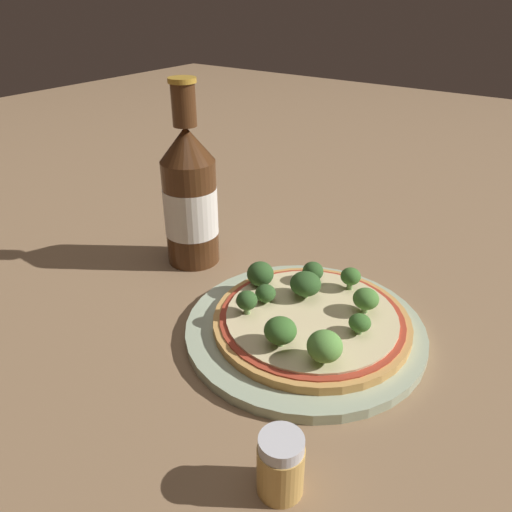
# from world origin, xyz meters

# --- Properties ---
(ground_plane) EXTENTS (3.00, 3.00, 0.00)m
(ground_plane) POSITION_xyz_m (0.00, 0.00, 0.00)
(ground_plane) COLOR #846647
(plate) EXTENTS (0.26, 0.26, 0.01)m
(plate) POSITION_xyz_m (0.02, 0.01, 0.01)
(plate) COLOR #A3B293
(plate) RESTS_ON ground_plane
(pizza) EXTENTS (0.22, 0.22, 0.01)m
(pizza) POSITION_xyz_m (0.02, 0.00, 0.02)
(pizza) COLOR tan
(pizza) RESTS_ON plate
(broccoli_floret_0) EXTENTS (0.03, 0.03, 0.03)m
(broccoli_floret_0) POSITION_xyz_m (0.06, -0.04, 0.04)
(broccoli_floret_0) COLOR #6B8E51
(broccoli_floret_0) RESTS_ON pizza
(broccoli_floret_1) EXTENTS (0.02, 0.02, 0.03)m
(broccoli_floret_1) POSITION_xyz_m (-0.02, 0.06, 0.04)
(broccoli_floret_1) COLOR #6B8E51
(broccoli_floret_1) RESTS_ON pizza
(broccoli_floret_2) EXTENTS (0.03, 0.03, 0.03)m
(broccoli_floret_2) POSITION_xyz_m (0.08, 0.03, 0.04)
(broccoli_floret_2) COLOR #6B8E51
(broccoli_floret_2) RESTS_ON pizza
(broccoli_floret_3) EXTENTS (0.04, 0.04, 0.03)m
(broccoli_floret_3) POSITION_xyz_m (0.05, 0.02, 0.04)
(broccoli_floret_3) COLOR #6B8E51
(broccoli_floret_3) RESTS_ON pizza
(broccoli_floret_4) EXTENTS (0.03, 0.03, 0.03)m
(broccoli_floret_4) POSITION_xyz_m (-0.04, -0.05, 0.04)
(broccoli_floret_4) COLOR #6B8E51
(broccoli_floret_4) RESTS_ON pizza
(broccoli_floret_5) EXTENTS (0.02, 0.02, 0.02)m
(broccoli_floret_5) POSITION_xyz_m (0.01, 0.06, 0.04)
(broccoli_floret_5) COLOR #6B8E51
(broccoli_floret_5) RESTS_ON pizza
(broccoli_floret_6) EXTENTS (0.02, 0.02, 0.02)m
(broccoli_floret_6) POSITION_xyz_m (0.02, -0.06, 0.04)
(broccoli_floret_6) COLOR #6B8E51
(broccoli_floret_6) RESTS_ON pizza
(broccoli_floret_7) EXTENTS (0.02, 0.02, 0.03)m
(broccoli_floret_7) POSITION_xyz_m (0.09, -0.01, 0.04)
(broccoli_floret_7) COLOR #6B8E51
(broccoli_floret_7) RESTS_ON pizza
(broccoli_floret_8) EXTENTS (0.03, 0.03, 0.03)m
(broccoli_floret_8) POSITION_xyz_m (-0.04, 0.00, 0.04)
(broccoli_floret_8) COLOR #6B8E51
(broccoli_floret_8) RESTS_ON pizza
(broccoli_floret_9) EXTENTS (0.03, 0.03, 0.03)m
(broccoli_floret_9) POSITION_xyz_m (0.04, 0.08, 0.04)
(broccoli_floret_9) COLOR #6B8E51
(broccoli_floret_9) RESTS_ON pizza
(beer_bottle) EXTENTS (0.07, 0.07, 0.25)m
(beer_bottle) POSITION_xyz_m (0.07, 0.22, 0.09)
(beer_bottle) COLOR #472814
(beer_bottle) RESTS_ON ground_plane
(pepper_shaker) EXTENTS (0.04, 0.04, 0.06)m
(pepper_shaker) POSITION_xyz_m (-0.16, -0.08, 0.03)
(pepper_shaker) COLOR tan
(pepper_shaker) RESTS_ON ground_plane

